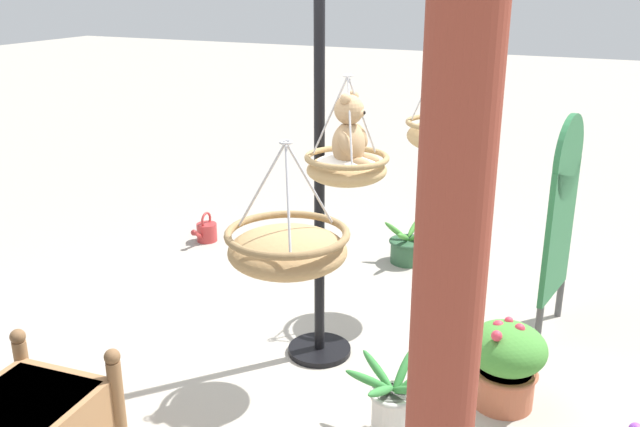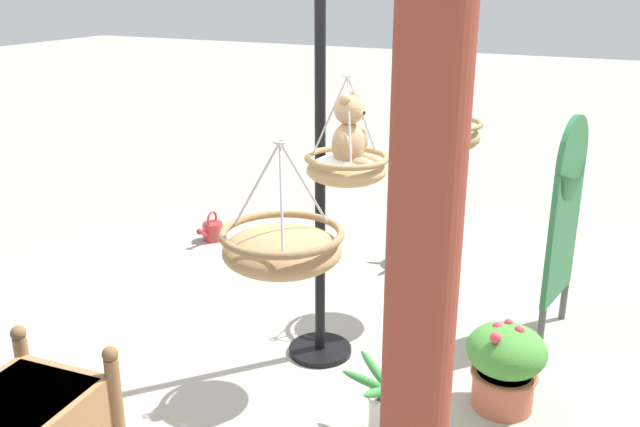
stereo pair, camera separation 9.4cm
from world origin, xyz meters
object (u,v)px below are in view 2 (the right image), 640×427
teddy_bear (350,136)px  display_sign_board (566,209)px  hanging_basket_with_teddy (347,167)px  potted_plant_flowering_red (389,406)px  hanging_basket_right_low (282,248)px  potted_plant_tall_leafy (505,363)px  watering_can (212,230)px  display_pole_central (320,248)px  potted_plant_bushy_green (413,248)px  hanging_basket_left_high (445,134)px

teddy_bear → display_sign_board: (-1.16, 1.15, -0.65)m
hanging_basket_with_teddy → potted_plant_flowering_red: hanging_basket_with_teddy is taller
hanging_basket_right_low → potted_plant_tall_leafy: 1.79m
hanging_basket_right_low → potted_plant_flowering_red: size_ratio=1.15×
display_sign_board → watering_can: bearing=-98.0°
display_pole_central → display_sign_board: display_pole_central is taller
potted_plant_bushy_green → watering_can: 2.01m
potted_plant_bushy_green → display_sign_board: size_ratio=0.32×
display_pole_central → potted_plant_flowering_red: bearing=48.8°
teddy_bear → potted_plant_bushy_green: size_ratio=0.87×
hanging_basket_with_teddy → potted_plant_flowering_red: bearing=44.7°
hanging_basket_left_high → hanging_basket_right_low: (2.29, -0.11, -0.08)m
display_pole_central → potted_plant_flowering_red: display_pole_central is taller
hanging_basket_left_high → display_sign_board: (0.02, 0.90, -0.44)m
potted_plant_tall_leafy → hanging_basket_left_high: bearing=-145.8°
teddy_bear → hanging_basket_right_low: (1.11, 0.14, -0.29)m
hanging_basket_with_teddy → teddy_bear: (-0.00, 0.02, 0.20)m
display_sign_board → potted_plant_tall_leafy: bearing=-7.2°
display_pole_central → hanging_basket_left_high: size_ratio=3.20×
display_sign_board → watering_can: display_sign_board is taller
display_sign_board → hanging_basket_right_low: bearing=-24.0°
hanging_basket_with_teddy → teddy_bear: size_ratio=1.45×
display_sign_board → potted_plant_flowering_red: bearing=-21.7°
hanging_basket_with_teddy → hanging_basket_right_low: bearing=8.2°
teddy_bear → potted_plant_flowering_red: 1.58m
teddy_bear → hanging_basket_left_high: (-1.18, 0.25, -0.20)m
potted_plant_flowering_red → potted_plant_tall_leafy: potted_plant_tall_leafy is taller
potted_plant_flowering_red → potted_plant_tall_leafy: (-0.58, 0.53, 0.10)m
hanging_basket_with_teddy → potted_plant_tall_leafy: (-0.06, 1.03, -1.12)m
hanging_basket_with_teddy → display_sign_board: (-1.16, 1.17, -0.45)m
potted_plant_bushy_green → display_pole_central: bearing=-2.3°
hanging_basket_with_teddy → hanging_basket_right_low: size_ratio=1.07×
teddy_bear → hanging_basket_left_high: hanging_basket_left_high is taller
hanging_basket_left_high → watering_can: bearing=-100.5°
hanging_basket_left_high → hanging_basket_right_low: size_ratio=1.28×
hanging_basket_left_high → hanging_basket_right_low: hanging_basket_left_high is taller
hanging_basket_with_teddy → potted_plant_bushy_green: 2.34m
teddy_bear → potted_plant_flowering_red: (0.51, 0.48, -1.41)m
teddy_bear → hanging_basket_right_low: size_ratio=0.74×
hanging_basket_with_teddy → teddy_bear: 0.20m
display_pole_central → watering_can: display_pole_central is taller
display_pole_central → potted_plant_bushy_green: display_pole_central is taller
display_pole_central → hanging_basket_with_teddy: (0.15, 0.25, 0.62)m
potted_plant_flowering_red → potted_plant_bushy_green: potted_plant_flowering_red is taller
hanging_basket_right_low → display_sign_board: size_ratio=0.38×
display_pole_central → hanging_basket_with_teddy: display_pole_central is taller
hanging_basket_left_high → watering_can: (-0.45, -2.44, -1.31)m
potted_plant_bushy_green → potted_plant_tall_leafy: bearing=32.6°
teddy_bear → potted_plant_flowering_red: teddy_bear is taller
teddy_bear → potted_plant_tall_leafy: (-0.06, 1.01, -1.32)m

